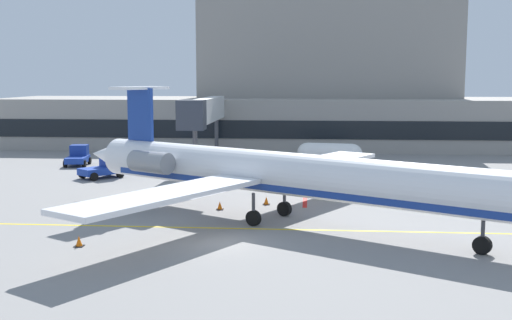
{
  "coord_description": "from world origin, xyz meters",
  "views": [
    {
      "loc": [
        4.65,
        -32.34,
        8.57
      ],
      "look_at": [
        1.07,
        10.51,
        3.0
      ],
      "focal_mm": 44.78,
      "sensor_mm": 36.0,
      "label": 1
    }
  ],
  "objects_px": {
    "baggage_tug": "(105,166)",
    "belt_loader": "(350,171)",
    "fuel_tank": "(330,154)",
    "regional_jet": "(281,174)",
    "pushback_tractor": "(78,156)"
  },
  "relations": [
    {
      "from": "baggage_tug",
      "to": "belt_loader",
      "type": "height_order",
      "value": "baggage_tug"
    },
    {
      "from": "belt_loader",
      "to": "baggage_tug",
      "type": "bearing_deg",
      "value": 179.94
    },
    {
      "from": "fuel_tank",
      "to": "belt_loader",
      "type": "bearing_deg",
      "value": -79.73
    },
    {
      "from": "regional_jet",
      "to": "fuel_tank",
      "type": "height_order",
      "value": "regional_jet"
    },
    {
      "from": "regional_jet",
      "to": "belt_loader",
      "type": "height_order",
      "value": "regional_jet"
    },
    {
      "from": "regional_jet",
      "to": "baggage_tug",
      "type": "height_order",
      "value": "regional_jet"
    },
    {
      "from": "regional_jet",
      "to": "belt_loader",
      "type": "relative_size",
      "value": 9.18
    },
    {
      "from": "pushback_tractor",
      "to": "fuel_tank",
      "type": "height_order",
      "value": "fuel_tank"
    },
    {
      "from": "regional_jet",
      "to": "fuel_tank",
      "type": "bearing_deg",
      "value": 81.48
    },
    {
      "from": "baggage_tug",
      "to": "pushback_tractor",
      "type": "bearing_deg",
      "value": 125.01
    },
    {
      "from": "pushback_tractor",
      "to": "belt_loader",
      "type": "xyz_separation_m",
      "value": [
        26.06,
        -7.33,
        -0.07
      ]
    },
    {
      "from": "baggage_tug",
      "to": "belt_loader",
      "type": "relative_size",
      "value": 1.18
    },
    {
      "from": "belt_loader",
      "to": "pushback_tractor",
      "type": "bearing_deg",
      "value": 164.29
    },
    {
      "from": "regional_jet",
      "to": "pushback_tractor",
      "type": "xyz_separation_m",
      "value": [
        -20.96,
        23.27,
        -2.02
      ]
    },
    {
      "from": "belt_loader",
      "to": "fuel_tank",
      "type": "bearing_deg",
      "value": 100.27
    }
  ]
}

